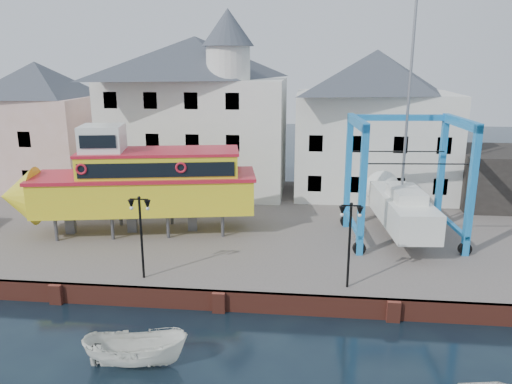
# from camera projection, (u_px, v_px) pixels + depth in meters

# --- Properties ---
(ground) EXTENTS (140.00, 140.00, 0.00)m
(ground) POSITION_uv_depth(u_px,v_px,m) (219.00, 311.00, 23.53)
(ground) COLOR black
(ground) RESTS_ON ground
(hardstanding) EXTENTS (44.00, 22.00, 1.00)m
(hardstanding) POSITION_uv_depth(u_px,v_px,m) (248.00, 226.00, 33.96)
(hardstanding) COLOR #5F5651
(hardstanding) RESTS_ON ground
(quay_wall) EXTENTS (44.00, 0.47, 1.00)m
(quay_wall) POSITION_uv_depth(u_px,v_px,m) (219.00, 301.00, 23.50)
(quay_wall) COLOR brown
(quay_wall) RESTS_ON ground
(building_pink) EXTENTS (8.00, 7.00, 10.30)m
(building_pink) POSITION_uv_depth(u_px,v_px,m) (41.00, 126.00, 41.05)
(building_pink) COLOR #D6A895
(building_pink) RESTS_ON hardstanding
(building_white_main) EXTENTS (14.00, 8.30, 14.00)m
(building_white_main) POSITION_uv_depth(u_px,v_px,m) (198.00, 113.00, 39.78)
(building_white_main) COLOR silver
(building_white_main) RESTS_ON hardstanding
(building_white_right) EXTENTS (12.00, 8.00, 11.20)m
(building_white_right) POSITION_uv_depth(u_px,v_px,m) (373.00, 123.00, 39.13)
(building_white_right) COLOR silver
(building_white_right) RESTS_ON hardstanding
(shed_dark) EXTENTS (8.00, 7.00, 4.00)m
(shed_dark) POSITION_uv_depth(u_px,v_px,m) (510.00, 177.00, 37.13)
(shed_dark) COLOR black
(shed_dark) RESTS_ON hardstanding
(lamp_post_left) EXTENTS (1.12, 0.32, 4.20)m
(lamp_post_left) POSITION_uv_depth(u_px,v_px,m) (140.00, 217.00, 24.00)
(lamp_post_left) COLOR black
(lamp_post_left) RESTS_ON hardstanding
(lamp_post_right) EXTENTS (1.12, 0.32, 4.20)m
(lamp_post_right) POSITION_uv_depth(u_px,v_px,m) (350.00, 224.00, 22.98)
(lamp_post_right) COLOR black
(lamp_post_right) RESTS_ON hardstanding
(tour_boat) EXTENTS (15.82, 6.37, 6.71)m
(tour_boat) POSITION_uv_depth(u_px,v_px,m) (130.00, 183.00, 30.58)
(tour_boat) COLOR #59595E
(tour_boat) RESTS_ON hardstanding
(travel_lift) EXTENTS (6.97, 9.46, 14.03)m
(travel_lift) POSITION_uv_depth(u_px,v_px,m) (399.00, 198.00, 30.22)
(travel_lift) COLOR #1264B2
(travel_lift) RESTS_ON hardstanding
(motorboat_a) EXTENTS (4.22, 1.97, 1.57)m
(motorboat_a) POSITION_uv_depth(u_px,v_px,m) (136.00, 365.00, 19.39)
(motorboat_a) COLOR white
(motorboat_a) RESTS_ON ground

